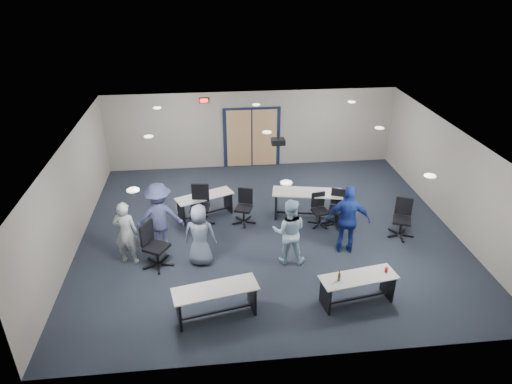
{
  "coord_description": "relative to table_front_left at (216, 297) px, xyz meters",
  "views": [
    {
      "loc": [
        -1.48,
        -10.56,
        6.64
      ],
      "look_at": [
        -0.37,
        -0.3,
        1.36
      ],
      "focal_mm": 32.0,
      "sensor_mm": 36.0,
      "label": 1
    }
  ],
  "objects": [
    {
      "name": "chair_back_a",
      "position": [
        -0.33,
        3.73,
        0.09
      ],
      "size": [
        0.81,
        0.81,
        1.15
      ],
      "primitive_type": null,
      "rotation": [
        0.0,
        0.0,
        -0.13
      ],
      "color": "black",
      "rests_on": "floor"
    },
    {
      "name": "person_gray",
      "position": [
        -2.06,
        2.13,
        0.35
      ],
      "size": [
        0.68,
        0.52,
        1.66
      ],
      "primitive_type": "imported",
      "rotation": [
        0.0,
        0.0,
        2.93
      ],
      "color": "#9FAAAE",
      "rests_on": "floor"
    },
    {
      "name": "chair_back_d",
      "position": [
        3.44,
        3.32,
        0.03
      ],
      "size": [
        0.83,
        0.83,
        1.02
      ],
      "primitive_type": null,
      "rotation": [
        0.0,
        0.0,
        -0.37
      ],
      "color": "black",
      "rests_on": "floor"
    },
    {
      "name": "chair_loose_right",
      "position": [
        5.0,
        2.56,
        0.04
      ],
      "size": [
        0.86,
        0.86,
        1.04
      ],
      "primitive_type": null,
      "rotation": [
        0.0,
        0.0,
        -0.42
      ],
      "color": "black",
      "rests_on": "floor"
    },
    {
      "name": "ceiling_projector",
      "position": [
        1.81,
        3.7,
        1.92
      ],
      "size": [
        0.35,
        0.32,
        0.37
      ],
      "color": "black",
      "rests_on": "ceiling"
    },
    {
      "name": "ceiling",
      "position": [
        1.51,
        3.2,
        2.22
      ],
      "size": [
        10.0,
        9.0,
        0.04
      ],
      "primitive_type": "cube",
      "color": "white",
      "rests_on": "back_wall"
    },
    {
      "name": "person_navy",
      "position": [
        3.33,
        2.03,
        0.43
      ],
      "size": [
        1.14,
        0.66,
        1.83
      ],
      "primitive_type": "imported",
      "rotation": [
        0.0,
        0.0,
        2.94
      ],
      "color": "navy",
      "rests_on": "floor"
    },
    {
      "name": "front_wall",
      "position": [
        1.51,
        -1.3,
        0.87
      ],
      "size": [
        10.0,
        0.04,
        2.7
      ],
      "primitive_type": "cube",
      "color": "gray",
      "rests_on": "floor"
    },
    {
      "name": "right_wall",
      "position": [
        6.51,
        3.2,
        0.87
      ],
      "size": [
        0.04,
        9.0,
        2.7
      ],
      "primitive_type": "cube",
      "color": "gray",
      "rests_on": "floor"
    },
    {
      "name": "person_lightblue",
      "position": [
        1.82,
        1.77,
        0.36
      ],
      "size": [
        0.93,
        0.78,
        1.69
      ],
      "primitive_type": "imported",
      "rotation": [
        0.0,
        0.0,
        2.95
      ],
      "color": "#AED2E7",
      "rests_on": "floor"
    },
    {
      "name": "exit_sign",
      "position": [
        -0.09,
        7.64,
        1.97
      ],
      "size": [
        0.32,
        0.07,
        0.18
      ],
      "color": "black",
      "rests_on": "back_wall"
    },
    {
      "name": "table_back_left",
      "position": [
        -0.19,
        4.19,
        -0.03
      ],
      "size": [
        1.72,
        1.14,
        0.67
      ],
      "rotation": [
        0.0,
        0.0,
        0.4
      ],
      "color": "beige",
      "rests_on": "floor"
    },
    {
      "name": "table_front_left",
      "position": [
        0.0,
        0.0,
        0.0
      ],
      "size": [
        1.82,
        0.92,
        0.71
      ],
      "rotation": [
        0.0,
        0.0,
        0.2
      ],
      "color": "beige",
      "rests_on": "floor"
    },
    {
      "name": "double_door",
      "position": [
        1.51,
        7.66,
        0.57
      ],
      "size": [
        2.0,
        0.07,
        2.2
      ],
      "color": "black",
      "rests_on": "back_wall"
    },
    {
      "name": "back_wall",
      "position": [
        1.51,
        7.7,
        0.87
      ],
      "size": [
        10.0,
        0.04,
        2.7
      ],
      "primitive_type": "cube",
      "color": "gray",
      "rests_on": "floor"
    },
    {
      "name": "person_plaid",
      "position": [
        -0.31,
        1.93,
        0.31
      ],
      "size": [
        0.84,
        0.62,
        1.58
      ],
      "primitive_type": "imported",
      "rotation": [
        0.0,
        0.0,
        2.98
      ],
      "color": "slate",
      "rests_on": "floor"
    },
    {
      "name": "floor",
      "position": [
        1.51,
        3.2,
        -0.48
      ],
      "size": [
        10.0,
        10.0,
        0.0
      ],
      "primitive_type": "plane",
      "color": "#1C232D",
      "rests_on": "ground"
    },
    {
      "name": "chair_back_c",
      "position": [
        2.98,
        3.35,
        -0.02
      ],
      "size": [
        0.68,
        0.68,
        0.93
      ],
      "primitive_type": null,
      "rotation": [
        0.0,
        0.0,
        0.18
      ],
      "color": "black",
      "rests_on": "floor"
    },
    {
      "name": "chair_back_b",
      "position": [
        0.88,
        3.7,
        0.01
      ],
      "size": [
        0.8,
        0.8,
        0.99
      ],
      "primitive_type": null,
      "rotation": [
        0.0,
        0.0,
        -0.35
      ],
      "color": "black",
      "rests_on": "floor"
    },
    {
      "name": "ceiling_can_lights",
      "position": [
        1.51,
        3.45,
        2.19
      ],
      "size": [
        6.24,
        5.74,
        0.02
      ],
      "primitive_type": null,
      "color": "white",
      "rests_on": "ceiling"
    },
    {
      "name": "table_back_right",
      "position": [
        2.71,
        3.85,
        0.06
      ],
      "size": [
        2.05,
        1.01,
        0.79
      ],
      "rotation": [
        0.0,
        0.0,
        -0.19
      ],
      "color": "beige",
      "rests_on": "floor"
    },
    {
      "name": "chair_loose_left",
      "position": [
        -1.35,
        1.91,
        0.09
      ],
      "size": [
        0.97,
        0.97,
        1.13
      ],
      "primitive_type": null,
      "rotation": [
        0.0,
        0.0,
        1.05
      ],
      "color": "black",
      "rests_on": "floor"
    },
    {
      "name": "table_front_right",
      "position": [
        3.02,
        0.11,
        -0.02
      ],
      "size": [
        1.72,
        0.81,
        0.92
      ],
      "rotation": [
        0.0,
        0.0,
        0.16
      ],
      "color": "beige",
      "rests_on": "floor"
    },
    {
      "name": "person_back",
      "position": [
        -1.3,
        2.67,
        0.43
      ],
      "size": [
        1.22,
        0.74,
        1.83
      ],
      "primitive_type": "imported",
      "rotation": [
        0.0,
        0.0,
        3.19
      ],
      "color": "#3C426D",
      "rests_on": "floor"
    },
    {
      "name": "left_wall",
      "position": [
        -3.49,
        3.2,
        0.87
      ],
      "size": [
        0.04,
        9.0,
        2.7
      ],
      "primitive_type": "cube",
      "color": "gray",
      "rests_on": "floor"
    }
  ]
}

